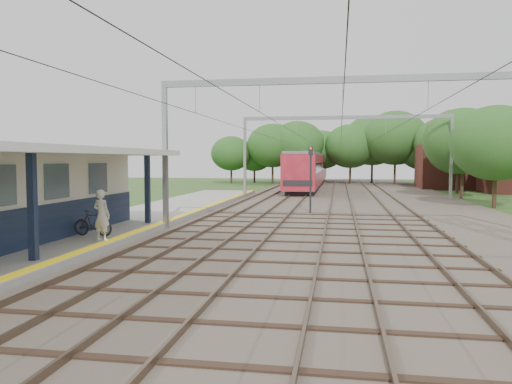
# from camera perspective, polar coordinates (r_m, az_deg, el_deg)

# --- Properties ---
(ground) EXTENTS (160.00, 160.00, 0.00)m
(ground) POSITION_cam_1_polar(r_m,az_deg,el_deg) (8.74, -12.77, -18.98)
(ground) COLOR #2D4C1E
(ground) RESTS_ON ground
(ballast_bed) EXTENTS (18.00, 90.00, 0.10)m
(ballast_bed) POSITION_cam_1_polar(r_m,az_deg,el_deg) (37.60, 10.87, -1.37)
(ballast_bed) COLOR #473D33
(ballast_bed) RESTS_ON ground
(platform) EXTENTS (5.00, 52.00, 0.35)m
(platform) POSITION_cam_1_polar(r_m,az_deg,el_deg) (24.13, -16.66, -4.00)
(platform) COLOR gray
(platform) RESTS_ON ground
(yellow_stripe) EXTENTS (0.45, 52.00, 0.01)m
(yellow_stripe) POSITION_cam_1_polar(r_m,az_deg,el_deg) (23.21, -11.67, -3.77)
(yellow_stripe) COLOR yellow
(yellow_stripe) RESTS_ON platform
(rail_tracks) EXTENTS (11.80, 88.00, 0.15)m
(rail_tracks) POSITION_cam_1_polar(r_m,az_deg,el_deg) (37.61, 7.06, -1.14)
(rail_tracks) COLOR brown
(rail_tracks) RESTS_ON ballast_bed
(catenary_system) EXTENTS (17.22, 88.00, 7.00)m
(catenary_system) POSITION_cam_1_polar(r_m,az_deg,el_deg) (32.80, 10.10, 7.45)
(catenary_system) COLOR gray
(catenary_system) RESTS_ON ground
(tree_band) EXTENTS (31.72, 30.88, 8.82)m
(tree_band) POSITION_cam_1_polar(r_m,az_deg,el_deg) (64.59, 10.23, 5.07)
(tree_band) COLOR #382619
(tree_band) RESTS_ON ground
(house_far) EXTENTS (8.00, 6.12, 8.66)m
(house_far) POSITION_cam_1_polar(r_m,az_deg,el_deg) (60.83, 21.81, 3.36)
(house_far) COLOR brown
(house_far) RESTS_ON ground
(person) EXTENTS (0.78, 0.61, 1.90)m
(person) POSITION_cam_1_polar(r_m,az_deg,el_deg) (19.38, -17.23, -2.53)
(person) COLOR white
(person) RESTS_ON platform
(bicycle) EXTENTS (1.74, 0.69, 1.02)m
(bicycle) POSITION_cam_1_polar(r_m,az_deg,el_deg) (20.61, -18.14, -3.42)
(bicycle) COLOR black
(bicycle) RESTS_ON platform
(train) EXTENTS (3.05, 37.94, 3.99)m
(train) POSITION_cam_1_polar(r_m,az_deg,el_deg) (62.37, 6.23, 2.68)
(train) COLOR black
(train) RESTS_ON ballast_bed
(signal_post) EXTENTS (0.31, 0.27, 4.14)m
(signal_post) POSITION_cam_1_polar(r_m,az_deg,el_deg) (30.67, 6.26, 2.23)
(signal_post) COLOR black
(signal_post) RESTS_ON ground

